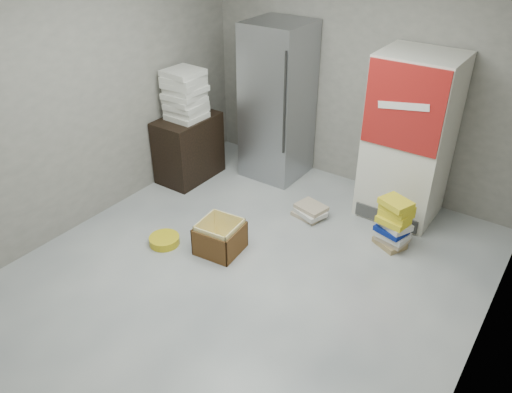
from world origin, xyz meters
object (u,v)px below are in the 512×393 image
object	(u,v)px
phonebook_stack_main	(394,224)
cardboard_box	(220,239)
wood_shelf	(189,148)
coke_cooler	(409,138)
steel_fridge	(278,102)

from	to	relation	value
phonebook_stack_main	cardboard_box	xyz separation A→B (m)	(-1.39, -1.05, -0.14)
phonebook_stack_main	wood_shelf	bearing A→B (deg)	-160.25
phonebook_stack_main	cardboard_box	bearing A→B (deg)	-124.08
coke_cooler	cardboard_box	distance (m)	2.24
steel_fridge	cardboard_box	size ratio (longest dim) A/B	4.19
cardboard_box	coke_cooler	bearing A→B (deg)	49.49
steel_fridge	coke_cooler	size ratio (longest dim) A/B	1.06
wood_shelf	cardboard_box	size ratio (longest dim) A/B	1.77
coke_cooler	wood_shelf	world-z (taller)	coke_cooler
wood_shelf	cardboard_box	distance (m)	1.65
steel_fridge	cardboard_box	world-z (taller)	steel_fridge
phonebook_stack_main	coke_cooler	bearing A→B (deg)	124.69
wood_shelf	phonebook_stack_main	world-z (taller)	wood_shelf
coke_cooler	cardboard_box	xyz separation A→B (m)	(-1.19, -1.73, -0.77)
wood_shelf	cardboard_box	bearing A→B (deg)	-38.03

